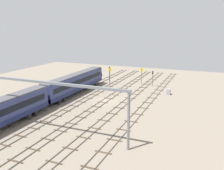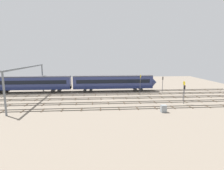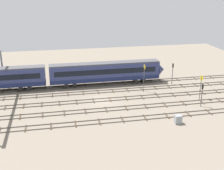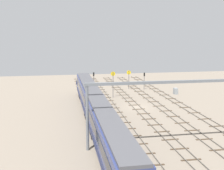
% 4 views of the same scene
% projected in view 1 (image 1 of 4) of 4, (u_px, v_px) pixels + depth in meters
% --- Properties ---
extents(ground_plane, '(93.36, 93.36, 0.00)m').
position_uv_depth(ground_plane, '(106.00, 100.00, 54.45)').
color(ground_plane, gray).
extents(track_near_foreground, '(77.36, 2.40, 0.16)m').
position_uv_depth(track_near_foreground, '(145.00, 105.00, 51.02)').
color(track_near_foreground, '#59544C').
rests_on(track_near_foreground, ground).
extents(track_second_near, '(77.36, 2.40, 0.16)m').
position_uv_depth(track_second_near, '(125.00, 103.00, 52.73)').
color(track_second_near, '#59544C').
rests_on(track_second_near, ground).
extents(track_middle, '(77.36, 2.40, 0.16)m').
position_uv_depth(track_middle, '(106.00, 100.00, 54.44)').
color(track_middle, '#59544C').
rests_on(track_middle, ground).
extents(track_second_far, '(77.36, 2.40, 0.16)m').
position_uv_depth(track_second_far, '(88.00, 98.00, 56.14)').
color(track_second_far, '#59544C').
rests_on(track_second_far, ground).
extents(track_with_train, '(77.36, 2.40, 0.16)m').
position_uv_depth(track_with_train, '(71.00, 96.00, 57.85)').
color(track_with_train, '#59544C').
rests_on(track_with_train, ground).
extents(train, '(50.40, 3.24, 4.80)m').
position_uv_depth(train, '(45.00, 96.00, 48.74)').
color(train, navy).
rests_on(train, ground).
extents(overhead_gantry, '(0.40, 23.73, 8.35)m').
position_uv_depth(overhead_gantry, '(54.00, 94.00, 35.51)').
color(overhead_gantry, slate).
rests_on(overhead_gantry, ground).
extents(speed_sign_near_foreground, '(0.14, 0.97, 5.81)m').
position_uv_depth(speed_sign_near_foreground, '(110.00, 76.00, 62.97)').
color(speed_sign_near_foreground, '#4C4C51').
rests_on(speed_sign_near_foreground, ground).
extents(speed_sign_mid_trackside, '(0.14, 1.06, 4.73)m').
position_uv_depth(speed_sign_mid_trackside, '(142.00, 73.00, 69.51)').
color(speed_sign_mid_trackside, '#4C4C51').
rests_on(speed_sign_mid_trackside, ground).
extents(signal_light_trackside_approach, '(0.31, 0.32, 4.71)m').
position_uv_depth(signal_light_trackside_approach, '(109.00, 72.00, 71.23)').
color(signal_light_trackside_approach, '#4C4C51').
rests_on(signal_light_trackside_approach, ground).
extents(signal_light_trackside_departure, '(0.31, 0.32, 4.29)m').
position_uv_depth(signal_light_trackside_departure, '(153.00, 76.00, 66.80)').
color(signal_light_trackside_departure, '#4C4C51').
rests_on(signal_light_trackside_departure, ground).
extents(relay_cabinet, '(1.08, 0.85, 1.43)m').
position_uv_depth(relay_cabinet, '(169.00, 92.00, 59.02)').
color(relay_cabinet, gray).
rests_on(relay_cabinet, ground).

